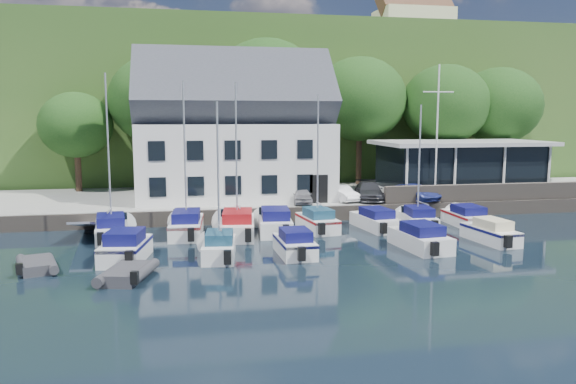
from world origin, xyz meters
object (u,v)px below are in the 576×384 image
at_px(car_white, 341,193).
at_px(boat_r2_3, 420,236).
at_px(boat_r1_0, 109,163).
at_px(boat_r2_1, 218,175).
at_px(boat_r1_6, 419,161).
at_px(car_blue, 415,191).
at_px(boat_r1_1, 185,157).
at_px(boat_r1_5, 375,218).
at_px(boat_r1_7, 466,215).
at_px(car_silver, 302,195).
at_px(flagpole, 437,133).
at_px(boat_r1_2, 236,156).
at_px(harbor_building, 234,139).
at_px(club_pavilion, 460,167).
at_px(boat_r1_4, 318,160).
at_px(boat_r1_3, 275,220).
at_px(boat_r2_4, 490,230).
at_px(dinghy_0, 37,263).
at_px(car_dgrey, 369,191).
at_px(boat_r2_2, 295,242).
at_px(boat_r2_0, 126,245).
at_px(dinghy_1, 127,271).

distance_m(car_white, boat_r2_3, 11.09).
distance_m(boat_r1_0, boat_r2_1, 8.14).
height_order(boat_r1_6, boat_r2_3, boat_r1_6).
height_order(car_blue, boat_r1_1, boat_r1_1).
relative_size(boat_r1_5, boat_r1_6, 0.71).
xyz_separation_m(boat_r1_7, boat_r2_3, (-5.67, -5.50, 0.04)).
relative_size(car_silver, flagpole, 0.33).
relative_size(boat_r1_1, boat_r1_6, 1.11).
distance_m(car_white, boat_r1_2, 10.49).
distance_m(harbor_building, car_white, 8.91).
bearing_deg(flagpole, club_pavilion, 43.40).
distance_m(boat_r1_2, boat_r1_4, 5.10).
bearing_deg(boat_r1_3, flagpole, 26.15).
bearing_deg(boat_r1_4, boat_r2_4, -36.69).
bearing_deg(boat_r1_3, dinghy_0, -147.22).
bearing_deg(boat_r2_4, dinghy_0, 177.60).
height_order(car_dgrey, boat_r2_3, car_dgrey).
distance_m(boat_r2_2, boat_r2_3, 6.86).
xyz_separation_m(flagpole, boat_r1_6, (-3.50, -4.93, -1.60)).
relative_size(car_silver, boat_r1_2, 0.34).
bearing_deg(boat_r1_1, boat_r1_5, 3.86).
distance_m(club_pavilion, boat_r2_4, 14.17).
bearing_deg(flagpole, boat_r1_1, -166.05).
bearing_deg(boat_r1_1, boat_r2_0, -114.69).
distance_m(boat_r1_6, dinghy_1, 19.39).
bearing_deg(club_pavilion, boat_r1_3, -153.34).
distance_m(boat_r1_4, boat_r1_7, 10.58).
xyz_separation_m(boat_r1_3, boat_r2_2, (0.10, -5.60, -0.09)).
bearing_deg(boat_r2_1, car_dgrey, 50.31).
distance_m(car_dgrey, boat_r1_7, 7.38).
distance_m(flagpole, boat_r1_0, 22.73).
height_order(car_dgrey, boat_r1_5, car_dgrey).
bearing_deg(car_dgrey, boat_r2_2, -113.08).
xyz_separation_m(boat_r2_2, dinghy_0, (-12.29, -0.60, -0.35)).
distance_m(boat_r1_0, boat_r2_2, 11.87).
bearing_deg(car_silver, dinghy_0, -135.38).
relative_size(car_dgrey, boat_r2_0, 0.84).
bearing_deg(boat_r2_2, car_blue, 41.72).
bearing_deg(boat_r1_2, flagpole, 26.03).
xyz_separation_m(club_pavilion, boat_r2_1, (-20.17, -13.72, 1.16)).
bearing_deg(boat_r1_1, boat_r1_0, -175.02).
distance_m(boat_r1_1, boat_r2_0, 7.30).
bearing_deg(boat_r2_0, dinghy_0, -155.17).
relative_size(club_pavilion, boat_r1_7, 2.38).
relative_size(car_silver, boat_r1_5, 0.53).
height_order(harbor_building, flagpole, flagpole).
distance_m(flagpole, boat_r2_0, 23.70).
xyz_separation_m(car_blue, boat_r2_0, (-19.46, -9.91, -0.86)).
relative_size(boat_r2_3, boat_r2_4, 1.07).
height_order(boat_r1_0, boat_r1_4, boat_r1_0).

